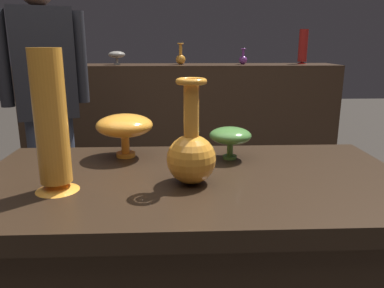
% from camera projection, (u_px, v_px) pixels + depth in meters
% --- Properties ---
extents(back_display_shelf, '(2.60, 0.40, 0.99)m').
position_uv_depth(back_display_shelf, '(181.00, 123.00, 3.26)').
color(back_display_shelf, '#382619').
rests_on(back_display_shelf, ground_plane).
extents(vase_centerpiece, '(0.13, 0.13, 0.28)m').
position_uv_depth(vase_centerpiece, '(191.00, 152.00, 0.98)').
color(vase_centerpiece, orange).
rests_on(vase_centerpiece, display_plinth).
extents(vase_tall_behind, '(0.11, 0.11, 0.35)m').
position_uv_depth(vase_tall_behind, '(52.00, 126.00, 0.91)').
color(vase_tall_behind, orange).
rests_on(vase_tall_behind, display_plinth).
extents(vase_left_accent, '(0.18, 0.18, 0.14)m').
position_uv_depth(vase_left_accent, '(124.00, 126.00, 1.21)').
color(vase_left_accent, orange).
rests_on(vase_left_accent, display_plinth).
extents(vase_right_accent, '(0.13, 0.13, 0.10)m').
position_uv_depth(vase_right_accent, '(230.00, 136.00, 1.20)').
color(vase_right_accent, '#477A38').
rests_on(vase_right_accent, display_plinth).
extents(shelf_vase_far_left, '(0.09, 0.09, 0.20)m').
position_uv_depth(shelf_vase_far_left, '(54.00, 57.00, 3.10)').
color(shelf_vase_far_left, silver).
rests_on(shelf_vase_far_left, back_display_shelf).
extents(shelf_vase_right, '(0.07, 0.07, 0.13)m').
position_uv_depth(shelf_vase_right, '(243.00, 59.00, 3.14)').
color(shelf_vase_right, '#7A388E').
rests_on(shelf_vase_right, back_display_shelf).
extents(shelf_vase_center, '(0.08, 0.08, 0.17)m').
position_uv_depth(shelf_vase_center, '(181.00, 58.00, 3.12)').
color(shelf_vase_center, orange).
rests_on(shelf_vase_center, back_display_shelf).
extents(shelf_vase_far_right, '(0.08, 0.08, 0.28)m').
position_uv_depth(shelf_vase_far_right, '(303.00, 47.00, 3.20)').
color(shelf_vase_far_right, red).
rests_on(shelf_vase_far_right, back_display_shelf).
extents(shelf_vase_left, '(0.14, 0.14, 0.11)m').
position_uv_depth(shelf_vase_left, '(117.00, 55.00, 3.07)').
color(shelf_vase_left, gray).
rests_on(shelf_vase_left, back_display_shelf).
extents(visitor_near_left, '(0.44, 0.29, 1.52)m').
position_uv_depth(visitor_near_left, '(46.00, 93.00, 2.12)').
color(visitor_near_left, '#333847').
rests_on(visitor_near_left, ground_plane).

